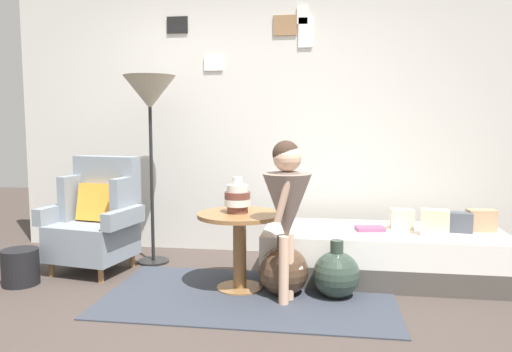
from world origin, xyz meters
The scene contains 17 objects.
ground_plane centered at (0.00, 0.00, 0.00)m, with size 12.00×12.00×0.00m, color #423833.
gallery_wall centered at (0.00, 1.95, 1.30)m, with size 4.80×0.12×2.60m.
rug centered at (0.15, 0.62, 0.01)m, with size 2.09×1.19×0.01m, color #333842.
armchair centered at (-1.25, 1.10, 0.44)m, with size 0.83×0.68×0.97m.
daybed centered at (1.15, 1.20, 0.20)m, with size 1.91×0.81×0.40m.
pillow_head centered at (1.92, 1.27, 0.49)m, with size 0.21×0.12×0.17m, color tan.
pillow_mid centered at (1.75, 1.21, 0.48)m, with size 0.17×0.12×0.16m, color #474C56.
pillow_back centered at (1.52, 1.07, 0.50)m, with size 0.21×0.12×0.20m, color beige.
pillow_extra centered at (1.30, 1.27, 0.48)m, with size 0.18×0.12×0.16m, color beige.
side_table centered at (0.05, 0.77, 0.43)m, with size 0.64×0.64×0.59m.
vase_striped centered at (0.03, 0.78, 0.70)m, with size 0.19×0.19×0.27m.
floor_lamp centered at (-0.86, 1.37, 1.47)m, with size 0.46×0.46×1.67m.
person_child centered at (0.43, 0.54, 0.73)m, with size 0.34×0.34×1.14m.
book_on_daybed centered at (1.04, 1.17, 0.42)m, with size 0.22×0.16×0.03m, color #8F486D.
demijohn_near centered at (0.39, 0.70, 0.18)m, with size 0.36×0.36×0.45m.
demijohn_far centered at (0.77, 0.70, 0.17)m, with size 0.34×0.34×0.42m.
magazine_basket centered at (-1.66, 0.63, 0.14)m, with size 0.28×0.28×0.28m, color black.
Camera 1 is at (0.71, -2.82, 1.26)m, focal length 34.69 mm.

